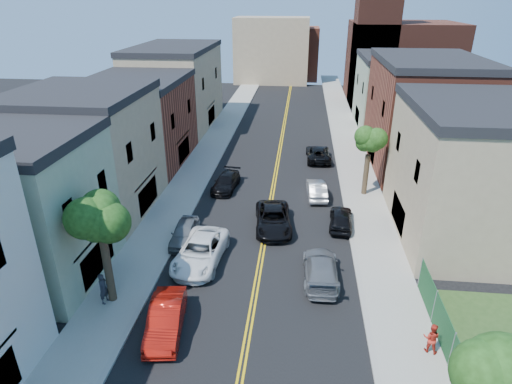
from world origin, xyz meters
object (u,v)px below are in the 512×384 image
(grey_car_left, at_px, (185,233))
(white_pickup, at_px, (201,251))
(dark_car_right_far, at_px, (318,153))
(pedestrian_right, at_px, (431,338))
(black_car_right, at_px, (341,218))
(silver_car_right, at_px, (317,189))
(grey_car_right, at_px, (321,269))
(red_sedan, at_px, (166,319))
(black_suv_lane, at_px, (273,219))
(pedestrian_left, at_px, (104,289))
(black_car_left, at_px, (226,182))

(grey_car_left, bearing_deg, white_pickup, -57.74)
(grey_car_left, xyz_separation_m, dark_car_right_far, (9.66, 17.55, 0.00))
(pedestrian_right, bearing_deg, white_pickup, -8.25)
(black_car_right, height_order, silver_car_right, black_car_right)
(grey_car_left, height_order, pedestrian_right, pedestrian_right)
(grey_car_right, relative_size, dark_car_right_far, 0.99)
(red_sedan, bearing_deg, black_suv_lane, 59.56)
(dark_car_right_far, bearing_deg, white_pickup, 66.00)
(white_pickup, bearing_deg, red_sedan, -89.11)
(dark_car_right_far, relative_size, pedestrian_left, 2.79)
(red_sedan, height_order, pedestrian_right, pedestrian_right)
(red_sedan, bearing_deg, silver_car_right, 57.10)
(grey_car_left, relative_size, dark_car_right_far, 0.81)
(black_suv_lane, height_order, pedestrian_right, pedestrian_right)
(black_car_left, height_order, black_suv_lane, black_suv_lane)
(dark_car_right_far, bearing_deg, silver_car_right, 85.54)
(black_car_right, xyz_separation_m, dark_car_right_far, (-1.34, 14.22, 0.01))
(black_suv_lane, bearing_deg, grey_car_right, -67.48)
(pedestrian_left, bearing_deg, dark_car_right_far, -13.65)
(black_car_right, xyz_separation_m, pedestrian_left, (-13.69, -10.41, 0.37))
(black_car_right, bearing_deg, white_pickup, 36.22)
(grey_car_left, distance_m, grey_car_right, 9.91)
(dark_car_right_far, bearing_deg, pedestrian_left, 61.16)
(black_car_left, xyz_separation_m, silver_car_right, (7.96, -0.81, 0.04))
(white_pickup, height_order, black_car_left, white_pickup)
(white_pickup, distance_m, pedestrian_left, 6.39)
(black_suv_lane, bearing_deg, silver_car_right, 54.12)
(black_car_right, bearing_deg, pedestrian_right, 109.86)
(black_suv_lane, height_order, pedestrian_left, pedestrian_left)
(white_pickup, height_order, grey_car_right, white_pickup)
(dark_car_right_far, distance_m, black_suv_lane, 15.44)
(grey_car_left, bearing_deg, pedestrian_right, -34.29)
(red_sedan, distance_m, dark_car_right_far, 27.59)
(dark_car_right_far, relative_size, black_suv_lane, 0.93)
(grey_car_left, relative_size, black_car_left, 0.91)
(grey_car_left, distance_m, black_suv_lane, 6.52)
(grey_car_left, relative_size, silver_car_right, 0.98)
(silver_car_right, bearing_deg, dark_car_right_far, -96.68)
(black_car_left, xyz_separation_m, grey_car_right, (7.96, -12.62, 0.08))
(silver_car_right, bearing_deg, black_car_right, 104.23)
(grey_car_right, xyz_separation_m, pedestrian_left, (-11.99, -3.64, 0.33))
(grey_car_left, height_order, dark_car_right_far, dark_car_right_far)
(silver_car_right, bearing_deg, grey_car_right, 85.59)
(dark_car_right_far, xyz_separation_m, pedestrian_left, (-12.36, -24.63, 0.36))
(red_sedan, bearing_deg, dark_car_right_far, 64.50)
(silver_car_right, bearing_deg, black_suv_lane, 56.05)
(silver_car_right, bearing_deg, red_sedan, 60.54)
(grey_car_right, bearing_deg, pedestrian_right, 131.72)
(red_sedan, height_order, black_car_right, red_sedan)
(pedestrian_left, bearing_deg, black_car_right, -39.76)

